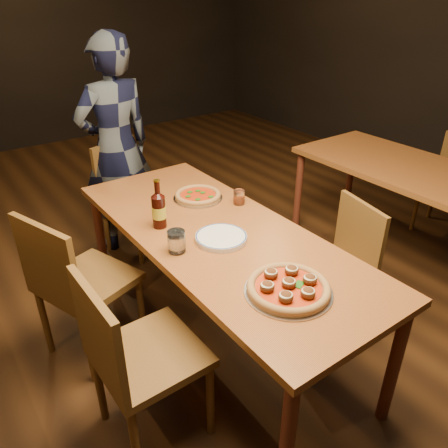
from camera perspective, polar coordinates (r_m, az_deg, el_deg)
ground at (r=2.79m, az=-0.62°, el=-14.53°), size 9.00×9.00×0.00m
room_shell at (r=2.04m, az=-0.92°, el=27.12°), size 9.00×9.00×9.00m
table_main at (r=2.38m, az=-0.70°, el=-2.53°), size 0.80×2.00×0.75m
table_right at (r=3.45m, az=25.27°, el=4.87°), size 0.80×2.00×0.75m
chair_main_nw at (r=2.05m, az=-9.69°, el=-16.33°), size 0.45×0.45×0.95m
chair_main_sw at (r=2.55m, az=-17.42°, el=-6.94°), size 0.57×0.57×0.97m
chair_main_e at (r=2.70m, az=13.63°, el=-5.53°), size 0.48×0.48×0.86m
chair_end at (r=3.50m, az=-11.40°, el=3.49°), size 0.54×0.54×0.91m
pizza_meatball at (r=1.91m, az=8.42°, el=-8.18°), size 0.38×0.38×0.07m
pizza_margherita at (r=2.71m, az=-3.43°, el=3.73°), size 0.30×0.30×0.04m
plate_stack at (r=2.26m, az=-0.38°, el=-1.82°), size 0.27×0.27×0.03m
beer_bottle at (r=2.38m, az=-8.50°, el=1.72°), size 0.08×0.08×0.27m
water_glass at (r=2.16m, az=-6.22°, el=-2.28°), size 0.09×0.09×0.11m
amber_glass at (r=2.63m, az=1.98°, el=3.52°), size 0.07×0.07×0.09m
diner at (r=3.48m, az=-13.92°, el=9.69°), size 0.64×0.45×1.66m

